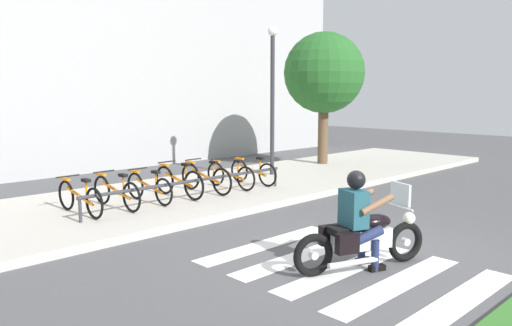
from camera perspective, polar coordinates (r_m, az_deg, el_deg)
name	(u,v)px	position (r m, az deg, el deg)	size (l,w,h in m)	color
ground_plane	(372,258)	(7.83, 13.16, -10.59)	(48.00, 48.00, 0.00)	#4C4C4F
sidewalk	(167,199)	(11.57, -10.17, -4.05)	(24.00, 4.40, 0.15)	#B7B2A8
crosswalk_stripe_0	(457,302)	(6.59, 22.10, -14.58)	(2.80, 0.40, 0.01)	white
crosswalk_stripe_1	(397,284)	(6.92, 15.88, -13.19)	(2.80, 0.40, 0.01)	white
crosswalk_stripe_2	(346,268)	(7.32, 10.35, -11.81)	(2.80, 0.40, 0.01)	white
crosswalk_stripe_3	(304,255)	(7.78, 5.48, -10.50)	(2.80, 0.40, 0.01)	white
crosswalk_stripe_4	(267,244)	(8.30, 1.22, -9.28)	(2.80, 0.40, 0.01)	white
motorcycle	(362,238)	(7.23, 12.12, -8.40)	(2.05, 0.97, 1.19)	black
rider	(358,213)	(7.10, 11.66, -5.67)	(0.74, 0.68, 1.42)	#1E4C59
bicycle_0	(80,198)	(10.12, -19.60, -3.76)	(0.48, 1.68, 0.73)	black
bicycle_1	(116,192)	(10.45, -15.77, -3.22)	(0.48, 1.70, 0.74)	black
bicycle_2	(149,187)	(10.82, -12.20, -2.75)	(0.48, 1.60, 0.72)	black
bicycle_3	(179,182)	(11.23, -8.88, -2.12)	(0.48, 1.69, 0.79)	black
bicycle_4	(206,178)	(11.68, -5.81, -1.71)	(0.48, 1.74, 0.78)	black
bicycle_5	(230,175)	(12.17, -2.97, -1.38)	(0.48, 1.65, 0.72)	black
bicycle_6	(253,172)	(12.68, -0.36, -0.99)	(0.48, 1.58, 0.72)	black
bike_rack	(194,182)	(10.78, -7.18, -2.17)	(5.20, 0.07, 0.49)	#333338
street_lamp	(272,88)	(14.12, 1.90, 8.60)	(0.28, 0.28, 4.32)	#2D2D33
tree_near_rack	(324,74)	(16.53, 7.82, 10.13)	(2.62, 2.62, 4.44)	brown
building_backdrop	(54,11)	(16.55, -22.15, 15.83)	(24.00, 1.20, 9.76)	#A2A2A2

